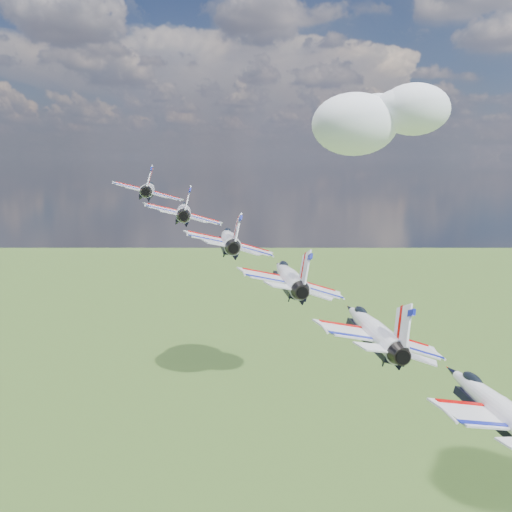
% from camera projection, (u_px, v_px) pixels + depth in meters
% --- Properties ---
extents(cloud_far, '(64.92, 51.01, 25.50)m').
position_uv_depth(cloud_far, '(385.00, 118.00, 302.77)').
color(cloud_far, white).
extents(jet_0, '(16.05, 18.60, 7.26)m').
position_uv_depth(jet_0, '(149.00, 189.00, 90.70)').
color(jet_0, white).
extents(jet_1, '(16.05, 18.60, 7.26)m').
position_uv_depth(jet_1, '(184.00, 211.00, 80.71)').
color(jet_1, silver).
extents(jet_2, '(16.05, 18.60, 7.26)m').
position_uv_depth(jet_2, '(229.00, 239.00, 70.72)').
color(jet_2, white).
extents(jet_3, '(16.05, 18.60, 7.26)m').
position_uv_depth(jet_3, '(288.00, 276.00, 60.73)').
color(jet_3, white).
extents(jet_4, '(16.05, 18.60, 7.26)m').
position_uv_depth(jet_4, '(371.00, 328.00, 50.74)').
color(jet_4, white).
extents(jet_5, '(16.05, 18.60, 7.26)m').
position_uv_depth(jet_5, '(494.00, 405.00, 40.75)').
color(jet_5, white).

